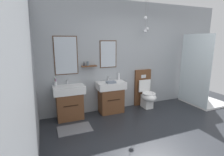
% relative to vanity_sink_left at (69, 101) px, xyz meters
% --- Properties ---
extents(ground_plane, '(6.42, 5.54, 0.10)m').
position_rel_vanity_sink_left_xyz_m(ground_plane, '(1.82, -1.88, -0.46)').
color(ground_plane, '#23262B').
rests_on(ground_plane, ground).
extents(wall_back, '(5.22, 0.55, 2.74)m').
position_rel_vanity_sink_left_xyz_m(wall_back, '(1.80, 0.23, 0.96)').
color(wall_back, '#999EA3').
rests_on(wall_back, ground).
extents(wall_left, '(0.12, 4.34, 2.74)m').
position_rel_vanity_sink_left_xyz_m(wall_left, '(-0.73, -1.88, 0.96)').
color(wall_left, '#999EA3').
rests_on(wall_left, ground).
extents(bath_mat, '(0.68, 0.44, 0.01)m').
position_rel_vanity_sink_left_xyz_m(bath_mat, '(0.00, -0.56, -0.41)').
color(bath_mat, slate).
rests_on(bath_mat, ground).
extents(vanity_sink_left, '(0.69, 0.43, 0.78)m').
position_rel_vanity_sink_left_xyz_m(vanity_sink_left, '(0.00, 0.00, 0.00)').
color(vanity_sink_left, brown).
rests_on(vanity_sink_left, ground).
extents(tap_on_left_sink, '(0.03, 0.13, 0.11)m').
position_rel_vanity_sink_left_xyz_m(tap_on_left_sink, '(0.00, 0.15, 0.44)').
color(tap_on_left_sink, silver).
rests_on(tap_on_left_sink, vanity_sink_left).
extents(vanity_sink_right, '(0.69, 0.43, 0.78)m').
position_rel_vanity_sink_left_xyz_m(vanity_sink_right, '(1.02, 0.00, 0.00)').
color(vanity_sink_right, brown).
rests_on(vanity_sink_right, ground).
extents(tap_on_right_sink, '(0.03, 0.13, 0.11)m').
position_rel_vanity_sink_left_xyz_m(tap_on_right_sink, '(1.02, 0.15, 0.44)').
color(tap_on_right_sink, silver).
rests_on(tap_on_right_sink, vanity_sink_right).
extents(toilet, '(0.48, 0.62, 1.00)m').
position_rel_vanity_sink_left_xyz_m(toilet, '(2.03, -0.03, -0.04)').
color(toilet, brown).
rests_on(toilet, ground).
extents(toothbrush_cup, '(0.07, 0.07, 0.21)m').
position_rel_vanity_sink_left_xyz_m(toothbrush_cup, '(-0.27, 0.14, 0.43)').
color(toothbrush_cup, silver).
rests_on(toothbrush_cup, vanity_sink_left).
extents(soap_dispenser, '(0.06, 0.06, 0.20)m').
position_rel_vanity_sink_left_xyz_m(soap_dispenser, '(1.30, 0.15, 0.46)').
color(soap_dispenser, white).
rests_on(soap_dispenser, vanity_sink_right).
extents(folded_hand_towel, '(0.22, 0.16, 0.04)m').
position_rel_vanity_sink_left_xyz_m(folded_hand_towel, '(0.98, -0.11, 0.39)').
color(folded_hand_towel, gray).
rests_on(folded_hand_towel, vanity_sink_right).
extents(shower_tray, '(0.98, 1.00, 1.95)m').
position_rel_vanity_sink_left_xyz_m(shower_tray, '(3.60, -0.42, -0.02)').
color(shower_tray, white).
rests_on(shower_tray, ground).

